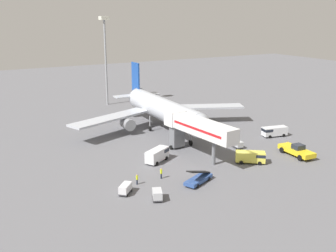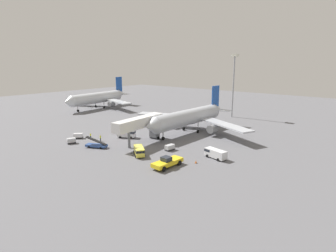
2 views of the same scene
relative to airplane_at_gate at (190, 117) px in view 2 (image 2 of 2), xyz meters
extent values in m
plane|color=slate|center=(2.44, -25.34, -4.87)|extent=(300.00, 300.00, 0.00)
cylinder|color=#B7BCC6|center=(-0.03, -1.29, 0.09)|extent=(5.65, 29.49, 4.91)
cone|color=#B7BCC6|center=(-0.45, -17.72, 0.09)|extent=(4.90, 3.60, 4.81)
cone|color=#B7BCC6|center=(0.41, 16.10, 0.46)|extent=(4.80, 5.53, 4.66)
cube|color=#1947A3|center=(0.38, 14.74, 4.99)|extent=(0.47, 4.26, 7.85)
cube|color=#B7BCC6|center=(3.31, 14.28, 0.70)|extent=(5.96, 3.24, 0.24)
cube|color=#B7BCC6|center=(-2.58, 14.43, 0.70)|extent=(5.96, 3.24, 0.24)
cube|color=#B7BCC6|center=(11.60, 1.42, -1.02)|extent=(20.21, 11.94, 0.44)
cube|color=#B7BCC6|center=(-11.52, 2.01, -1.02)|extent=(20.39, 11.06, 0.44)
cylinder|color=gray|center=(8.14, 0.35, -2.55)|extent=(2.59, 3.32, 2.51)
cylinder|color=gray|center=(-8.12, 0.76, -2.55)|extent=(2.59, 3.32, 2.51)
cylinder|color=gray|center=(-0.32, -12.75, -2.85)|extent=(0.28, 0.28, 2.93)
cylinder|color=black|center=(-0.32, -12.75, -4.32)|extent=(0.38, 1.11, 1.10)
cylinder|color=gray|center=(2.83, 0.40, -2.85)|extent=(0.28, 0.28, 2.93)
cylinder|color=black|center=(2.83, 0.40, -4.32)|extent=(0.38, 1.11, 1.10)
cylinder|color=gray|center=(-2.81, 0.54, -2.85)|extent=(0.28, 0.28, 2.93)
cylinder|color=black|center=(-2.81, 0.54, -4.32)|extent=(0.38, 1.11, 1.10)
cube|color=silver|center=(-2.82, -20.59, 1.14)|extent=(4.51, 15.87, 2.70)
cube|color=red|center=(-4.33, -20.74, 1.14)|extent=(1.32, 13.09, 0.44)
cube|color=silver|center=(-3.64, -12.21, 1.14)|extent=(3.71, 3.12, 2.84)
cube|color=#232833|center=(-3.77, -10.91, 1.39)|extent=(3.31, 0.56, 0.90)
cube|color=slate|center=(-3.58, -12.80, -2.34)|extent=(2.71, 2.04, 4.26)
cylinder|color=black|center=(-5.00, -12.94, -4.47)|extent=(0.38, 0.83, 0.80)
cylinder|color=black|center=(-2.16, -12.66, -4.47)|extent=(0.38, 0.83, 0.80)
cylinder|color=slate|center=(-2.52, -23.71, -2.54)|extent=(0.70, 0.70, 4.66)
cube|color=yellow|center=(13.67, -27.49, -3.88)|extent=(3.17, 7.57, 0.88)
cube|color=#232833|center=(13.64, -27.86, -2.99)|extent=(1.99, 1.92, 0.90)
cylinder|color=black|center=(14.77, -29.98, -4.32)|extent=(0.47, 1.12, 1.10)
cylinder|color=black|center=(12.24, -29.80, -4.32)|extent=(0.47, 1.12, 1.10)
cylinder|color=black|center=(15.10, -25.17, -4.32)|extent=(0.47, 1.12, 1.10)
cylinder|color=black|center=(12.57, -25.00, -4.32)|extent=(0.47, 1.12, 1.10)
cube|color=#2D4C8E|center=(-9.22, -29.10, -4.29)|extent=(5.91, 4.12, 0.55)
cube|color=black|center=(-9.22, -29.10, -3.01)|extent=(5.58, 3.36, 1.98)
cylinder|color=black|center=(-10.36, -30.64, -4.57)|extent=(0.64, 0.45, 0.60)
cylinder|color=black|center=(-11.14, -28.99, -4.57)|extent=(0.64, 0.45, 0.60)
cylinder|color=black|center=(-7.31, -29.21, -4.57)|extent=(0.64, 0.45, 0.60)
cylinder|color=black|center=(-8.08, -27.56, -4.57)|extent=(0.64, 0.45, 0.60)
cube|color=silver|center=(18.86, -16.27, -3.67)|extent=(5.71, 3.03, 1.81)
cube|color=#1E232D|center=(17.05, -15.89, -3.27)|extent=(2.11, 2.32, 0.58)
cylinder|color=black|center=(17.02, -16.86, -4.53)|extent=(0.74, 0.49, 0.68)
cylinder|color=black|center=(17.40, -15.00, -4.53)|extent=(0.74, 0.49, 0.68)
cylinder|color=black|center=(20.31, -17.54, -4.53)|extent=(0.74, 0.49, 0.68)
cylinder|color=black|center=(20.69, -15.68, -4.53)|extent=(0.74, 0.49, 0.68)
cube|color=#E5DB4C|center=(3.69, -26.17, -3.70)|extent=(5.33, 4.68, 1.76)
cube|color=#1E232D|center=(5.10, -27.21, -3.31)|extent=(2.54, 2.62, 0.56)
cylinder|color=black|center=(5.55, -26.35, -4.53)|extent=(0.76, 0.70, 0.68)
cylinder|color=black|center=(4.40, -27.90, -4.53)|extent=(0.76, 0.70, 0.68)
cylinder|color=black|center=(2.98, -24.45, -4.53)|extent=(0.76, 0.70, 0.68)
cylinder|color=black|center=(1.84, -26.00, -4.53)|extent=(0.76, 0.70, 0.68)
cube|color=silver|center=(-10.48, -17.58, -3.56)|extent=(5.48, 4.28, 2.03)
cube|color=#1E232D|center=(-8.95, -16.68, -3.12)|extent=(2.42, 2.52, 0.65)
cylinder|color=black|center=(-9.54, -15.97, -4.53)|extent=(0.76, 0.64, 0.68)
cylinder|color=black|center=(-8.62, -17.55, -4.53)|extent=(0.76, 0.64, 0.68)
cylinder|color=black|center=(-12.35, -17.60, -4.53)|extent=(0.76, 0.64, 0.68)
cylinder|color=black|center=(-11.42, -19.18, -4.53)|extent=(0.76, 0.64, 0.68)
cube|color=#38383D|center=(-17.63, -31.26, -4.58)|extent=(2.06, 2.57, 0.22)
cube|color=silver|center=(-17.63, -31.26, -3.92)|extent=(2.06, 2.57, 1.09)
cylinder|color=black|center=(-17.39, -32.22, -4.69)|extent=(0.25, 0.38, 0.36)
cylinder|color=black|center=(-18.49, -31.76, -4.69)|extent=(0.25, 0.38, 0.36)
cylinder|color=black|center=(-16.78, -30.77, -4.69)|extent=(0.25, 0.38, 0.36)
cylinder|color=black|center=(-17.88, -30.31, -4.69)|extent=(0.25, 0.38, 0.36)
cube|color=#38383D|center=(-20.76, -27.14, -4.58)|extent=(2.70, 2.72, 0.22)
cube|color=silver|center=(-20.76, -27.14, -3.93)|extent=(2.70, 2.72, 1.09)
cylinder|color=black|center=(-20.53, -26.09, -4.69)|extent=(0.34, 0.34, 0.36)
cylinder|color=black|center=(-19.72, -26.89, -4.69)|extent=(0.34, 0.34, 0.36)
cylinder|color=black|center=(-21.80, -27.40, -4.69)|extent=(0.34, 0.34, 0.36)
cylinder|color=black|center=(-20.99, -28.19, -4.69)|extent=(0.34, 0.34, 0.36)
cube|color=#38383D|center=(6.92, -18.50, -4.58)|extent=(1.61, 2.63, 0.22)
cube|color=silver|center=(6.92, -18.50, -3.95)|extent=(1.61, 2.63, 1.03)
cylinder|color=black|center=(7.43, -19.44, -4.69)|extent=(0.16, 0.37, 0.36)
cylinder|color=black|center=(6.20, -19.30, -4.69)|extent=(0.16, 0.37, 0.36)
cylinder|color=black|center=(7.63, -17.71, -4.69)|extent=(0.16, 0.37, 0.36)
cylinder|color=black|center=(6.40, -17.57, -4.69)|extent=(0.16, 0.37, 0.36)
cylinder|color=#1E2333|center=(-17.86, -24.92, -4.46)|extent=(0.34, 0.34, 0.81)
cylinder|color=#D8EA19|center=(-17.86, -24.92, -3.74)|extent=(0.45, 0.45, 0.64)
sphere|color=tan|center=(-17.86, -24.92, -3.29)|extent=(0.22, 0.22, 0.22)
cylinder|color=#1E2333|center=(-13.46, -24.68, -4.44)|extent=(0.33, 0.33, 0.86)
cylinder|color=#D8EA19|center=(-13.46, -24.68, -3.67)|extent=(0.44, 0.44, 0.68)
sphere|color=tan|center=(-13.46, -24.68, -3.20)|extent=(0.23, 0.23, 0.23)
cube|color=black|center=(17.16, -21.84, -4.86)|extent=(0.47, 0.47, 0.03)
cone|color=orange|center=(17.16, -21.84, -4.50)|extent=(0.40, 0.40, 0.69)
cylinder|color=silver|center=(-61.07, 8.68, 0.21)|extent=(8.77, 29.75, 5.15)
cone|color=silver|center=(-59.02, -7.59, 0.21)|extent=(5.44, 4.08, 5.04)
cone|color=silver|center=(-63.24, 25.92, 0.59)|extent=(5.53, 5.97, 4.89)
cube|color=#1947A3|center=(-63.07, 24.58, 5.36)|extent=(0.89, 4.26, 8.24)
cube|color=silver|center=(-59.96, 24.58, 0.85)|extent=(6.51, 3.83, 0.24)
cube|color=silver|center=(-66.09, 23.81, 0.85)|extent=(6.51, 3.83, 0.24)
cube|color=silver|center=(-50.35, 12.89, -0.95)|extent=(19.69, 9.03, 0.44)
cube|color=silver|center=(-72.50, 10.10, -0.95)|extent=(18.87, 13.09, 0.44)
cylinder|color=gray|center=(-53.46, 11.42, -2.36)|extent=(2.62, 3.21, 2.27)
cylinder|color=gray|center=(-69.12, 9.45, -2.36)|extent=(2.62, 3.21, 2.27)
cylinder|color=gray|center=(-59.64, -2.67, -2.83)|extent=(0.28, 0.28, 2.98)
cylinder|color=black|center=(-59.64, -2.67, -4.32)|extent=(0.48, 1.14, 1.10)
cylinder|color=gray|center=(-58.36, 10.80, -2.83)|extent=(0.28, 0.28, 2.98)
cylinder|color=black|center=(-58.36, 10.80, -4.32)|extent=(0.48, 1.14, 1.10)
cylinder|color=gray|center=(-64.23, 10.06, -2.83)|extent=(0.28, 0.28, 2.98)
cylinder|color=black|center=(-64.23, 10.06, -4.32)|extent=(0.48, 1.14, 1.10)
cylinder|color=#93969B|center=(-1.25, 31.29, 7.12)|extent=(0.56, 0.56, 23.97)
cube|color=silver|center=(-1.25, 31.29, 19.60)|extent=(2.40, 2.40, 1.00)
camera|label=1|loc=(-41.81, -77.73, 20.72)|focal=43.01mm
camera|label=2|loc=(48.84, -69.49, 16.94)|focal=29.15mm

